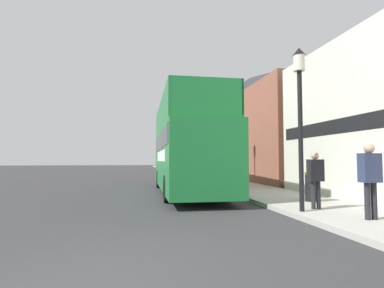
{
  "coord_description": "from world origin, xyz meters",
  "views": [
    {
      "loc": [
        0.55,
        -3.84,
        1.55
      ],
      "look_at": [
        3.52,
        11.93,
        2.42
      ],
      "focal_mm": 28.0,
      "sensor_mm": 36.0,
      "label": 1
    }
  ],
  "objects_px": {
    "tour_bus": "(186,153)",
    "lamp_post_second": "(219,127)",
    "pedestrian_third": "(315,174)",
    "lamp_post_nearest": "(300,97)",
    "parked_car_ahead_of_bus": "(178,173)",
    "litter_bin": "(312,186)",
    "pedestrian_second": "(370,173)"
  },
  "relations": [
    {
      "from": "pedestrian_third",
      "to": "litter_bin",
      "type": "relative_size",
      "value": 1.67
    },
    {
      "from": "pedestrian_second",
      "to": "litter_bin",
      "type": "height_order",
      "value": "pedestrian_second"
    },
    {
      "from": "parked_car_ahead_of_bus",
      "to": "lamp_post_nearest",
      "type": "bearing_deg",
      "value": -83.26
    },
    {
      "from": "tour_bus",
      "to": "litter_bin",
      "type": "distance_m",
      "value": 5.97
    },
    {
      "from": "pedestrian_third",
      "to": "lamp_post_second",
      "type": "height_order",
      "value": "lamp_post_second"
    },
    {
      "from": "tour_bus",
      "to": "litter_bin",
      "type": "relative_size",
      "value": 10.08
    },
    {
      "from": "tour_bus",
      "to": "lamp_post_second",
      "type": "bearing_deg",
      "value": 52.19
    },
    {
      "from": "parked_car_ahead_of_bus",
      "to": "lamp_post_nearest",
      "type": "distance_m",
      "value": 14.63
    },
    {
      "from": "litter_bin",
      "to": "pedestrian_second",
      "type": "bearing_deg",
      "value": -98.39
    },
    {
      "from": "lamp_post_nearest",
      "to": "lamp_post_second",
      "type": "distance_m",
      "value": 9.37
    },
    {
      "from": "pedestrian_third",
      "to": "litter_bin",
      "type": "height_order",
      "value": "pedestrian_third"
    },
    {
      "from": "lamp_post_nearest",
      "to": "litter_bin",
      "type": "relative_size",
      "value": 4.64
    },
    {
      "from": "lamp_post_nearest",
      "to": "lamp_post_second",
      "type": "bearing_deg",
      "value": 88.3
    },
    {
      "from": "lamp_post_nearest",
      "to": "tour_bus",
      "type": "bearing_deg",
      "value": 108.8
    },
    {
      "from": "tour_bus",
      "to": "parked_car_ahead_of_bus",
      "type": "height_order",
      "value": "tour_bus"
    },
    {
      "from": "pedestrian_third",
      "to": "tour_bus",
      "type": "bearing_deg",
      "value": 114.71
    },
    {
      "from": "tour_bus",
      "to": "litter_bin",
      "type": "bearing_deg",
      "value": -50.31
    },
    {
      "from": "tour_bus",
      "to": "pedestrian_second",
      "type": "bearing_deg",
      "value": -66.4
    },
    {
      "from": "parked_car_ahead_of_bus",
      "to": "litter_bin",
      "type": "bearing_deg",
      "value": -76.01
    },
    {
      "from": "pedestrian_second",
      "to": "lamp_post_nearest",
      "type": "relative_size",
      "value": 0.39
    },
    {
      "from": "tour_bus",
      "to": "parked_car_ahead_of_bus",
      "type": "distance_m",
      "value": 8.06
    },
    {
      "from": "parked_car_ahead_of_bus",
      "to": "pedestrian_third",
      "type": "relative_size",
      "value": 2.66
    },
    {
      "from": "pedestrian_third",
      "to": "parked_car_ahead_of_bus",
      "type": "bearing_deg",
      "value": 98.57
    },
    {
      "from": "parked_car_ahead_of_bus",
      "to": "litter_bin",
      "type": "height_order",
      "value": "parked_car_ahead_of_bus"
    },
    {
      "from": "pedestrian_second",
      "to": "pedestrian_third",
      "type": "bearing_deg",
      "value": 102.16
    },
    {
      "from": "pedestrian_second",
      "to": "tour_bus",
      "type": "bearing_deg",
      "value": 112.18
    },
    {
      "from": "parked_car_ahead_of_bus",
      "to": "tour_bus",
      "type": "bearing_deg",
      "value": -94.11
    },
    {
      "from": "tour_bus",
      "to": "litter_bin",
      "type": "height_order",
      "value": "tour_bus"
    },
    {
      "from": "tour_bus",
      "to": "lamp_post_nearest",
      "type": "bearing_deg",
      "value": -69.77
    },
    {
      "from": "lamp_post_nearest",
      "to": "pedestrian_third",
      "type": "bearing_deg",
      "value": 25.35
    },
    {
      "from": "parked_car_ahead_of_bus",
      "to": "lamp_post_second",
      "type": "height_order",
      "value": "lamp_post_second"
    },
    {
      "from": "pedestrian_third",
      "to": "lamp_post_nearest",
      "type": "height_order",
      "value": "lamp_post_nearest"
    }
  ]
}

